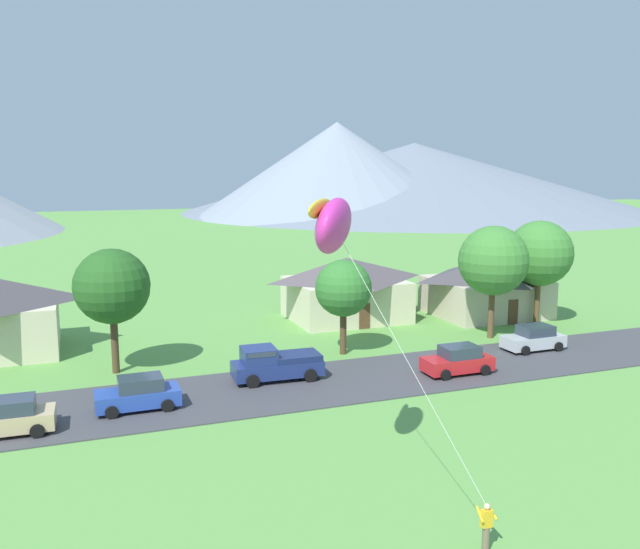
{
  "coord_description": "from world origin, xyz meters",
  "views": [
    {
      "loc": [
        -7.87,
        -2.77,
        12.27
      ],
      "look_at": [
        1.66,
        22.63,
        7.89
      ],
      "focal_mm": 37.16,
      "sensor_mm": 36.0,
      "label": 1
    }
  ],
  "objects_px": {
    "parked_car_red_west_end": "(458,360)",
    "parked_car_blue_mid_east": "(138,394)",
    "house_right_center": "(346,287)",
    "parked_car_silver_mid_west": "(534,338)",
    "tree_center": "(540,254)",
    "tree_near_left": "(112,287)",
    "pickup_truck_navy_east_side": "(275,363)",
    "parked_car_tan_east_end": "(7,418)",
    "kite_flyer_with_kite": "(334,228)",
    "tree_right_of_center": "(343,289)",
    "tree_left_of_center": "(493,261)",
    "house_left_center": "(486,286)"
  },
  "relations": [
    {
      "from": "parked_car_red_west_end",
      "to": "parked_car_blue_mid_east",
      "type": "bearing_deg",
      "value": 178.19
    },
    {
      "from": "house_right_center",
      "to": "parked_car_tan_east_end",
      "type": "bearing_deg",
      "value": -145.19
    },
    {
      "from": "pickup_truck_navy_east_side",
      "to": "parked_car_tan_east_end",
      "type": "bearing_deg",
      "value": -166.67
    },
    {
      "from": "parked_car_blue_mid_east",
      "to": "parked_car_tan_east_end",
      "type": "xyz_separation_m",
      "value": [
        -5.99,
        -1.2,
        0.0
      ]
    },
    {
      "from": "tree_near_left",
      "to": "parked_car_tan_east_end",
      "type": "bearing_deg",
      "value": -122.98
    },
    {
      "from": "parked_car_silver_mid_west",
      "to": "pickup_truck_navy_east_side",
      "type": "height_order",
      "value": "pickup_truck_navy_east_side"
    },
    {
      "from": "house_right_center",
      "to": "tree_right_of_center",
      "type": "height_order",
      "value": "tree_right_of_center"
    },
    {
      "from": "tree_left_of_center",
      "to": "parked_car_red_west_end",
      "type": "height_order",
      "value": "tree_left_of_center"
    },
    {
      "from": "kite_flyer_with_kite",
      "to": "parked_car_silver_mid_west",
      "type": "bearing_deg",
      "value": 34.78
    },
    {
      "from": "tree_near_left",
      "to": "parked_car_red_west_end",
      "type": "distance_m",
      "value": 21.1
    },
    {
      "from": "house_right_center",
      "to": "parked_car_red_west_end",
      "type": "distance_m",
      "value": 16.15
    },
    {
      "from": "house_left_center",
      "to": "parked_car_tan_east_end",
      "type": "height_order",
      "value": "house_left_center"
    },
    {
      "from": "parked_car_red_west_end",
      "to": "parked_car_blue_mid_east",
      "type": "distance_m",
      "value": 18.52
    },
    {
      "from": "parked_car_silver_mid_west",
      "to": "tree_center",
      "type": "bearing_deg",
      "value": 50.32
    },
    {
      "from": "tree_near_left",
      "to": "kite_flyer_with_kite",
      "type": "relative_size",
      "value": 0.67
    },
    {
      "from": "house_left_center",
      "to": "parked_car_blue_mid_east",
      "type": "distance_m",
      "value": 32.26
    },
    {
      "from": "parked_car_blue_mid_east",
      "to": "pickup_truck_navy_east_side",
      "type": "xyz_separation_m",
      "value": [
        7.89,
        2.09,
        0.19
      ]
    },
    {
      "from": "tree_center",
      "to": "parked_car_red_west_end",
      "type": "relative_size",
      "value": 1.96
    },
    {
      "from": "parked_car_tan_east_end",
      "to": "pickup_truck_navy_east_side",
      "type": "relative_size",
      "value": 0.81
    },
    {
      "from": "tree_center",
      "to": "tree_right_of_center",
      "type": "height_order",
      "value": "tree_center"
    },
    {
      "from": "tree_near_left",
      "to": "parked_car_blue_mid_east",
      "type": "relative_size",
      "value": 1.8
    },
    {
      "from": "house_right_center",
      "to": "parked_car_tan_east_end",
      "type": "height_order",
      "value": "house_right_center"
    },
    {
      "from": "tree_near_left",
      "to": "kite_flyer_with_kite",
      "type": "bearing_deg",
      "value": -70.65
    },
    {
      "from": "tree_center",
      "to": "kite_flyer_with_kite",
      "type": "xyz_separation_m",
      "value": [
        -25.48,
        -20.4,
        4.53
      ]
    },
    {
      "from": "tree_near_left",
      "to": "tree_right_of_center",
      "type": "xyz_separation_m",
      "value": [
        14.45,
        -1.05,
        -0.86
      ]
    },
    {
      "from": "tree_right_of_center",
      "to": "parked_car_silver_mid_west",
      "type": "bearing_deg",
      "value": -17.27
    },
    {
      "from": "parked_car_silver_mid_west",
      "to": "tree_near_left",
      "type": "bearing_deg",
      "value": 169.65
    },
    {
      "from": "tree_center",
      "to": "parked_car_tan_east_end",
      "type": "distance_m",
      "value": 38.96
    },
    {
      "from": "tree_near_left",
      "to": "pickup_truck_navy_east_side",
      "type": "distance_m",
      "value": 10.74
    },
    {
      "from": "tree_near_left",
      "to": "parked_car_silver_mid_west",
      "type": "height_order",
      "value": "tree_near_left"
    },
    {
      "from": "tree_left_of_center",
      "to": "pickup_truck_navy_east_side",
      "type": "xyz_separation_m",
      "value": [
        -17.59,
        -3.99,
        -4.62
      ]
    },
    {
      "from": "house_left_center",
      "to": "parked_car_silver_mid_west",
      "type": "bearing_deg",
      "value": -107.84
    },
    {
      "from": "parked_car_blue_mid_east",
      "to": "parked_car_tan_east_end",
      "type": "bearing_deg",
      "value": -168.7
    },
    {
      "from": "pickup_truck_navy_east_side",
      "to": "house_right_center",
      "type": "bearing_deg",
      "value": 53.0
    },
    {
      "from": "tree_near_left",
      "to": "parked_car_tan_east_end",
      "type": "height_order",
      "value": "tree_near_left"
    },
    {
      "from": "house_left_center",
      "to": "parked_car_blue_mid_east",
      "type": "relative_size",
      "value": 2.22
    },
    {
      "from": "kite_flyer_with_kite",
      "to": "house_right_center",
      "type": "bearing_deg",
      "value": 66.33
    },
    {
      "from": "house_left_center",
      "to": "tree_right_of_center",
      "type": "bearing_deg",
      "value": -156.64
    },
    {
      "from": "tree_near_left",
      "to": "tree_right_of_center",
      "type": "bearing_deg",
      "value": -4.17
    },
    {
      "from": "tree_left_of_center",
      "to": "kite_flyer_with_kite",
      "type": "distance_m",
      "value": 26.93
    },
    {
      "from": "parked_car_silver_mid_west",
      "to": "parked_car_tan_east_end",
      "type": "distance_m",
      "value": 32.31
    },
    {
      "from": "house_left_center",
      "to": "parked_car_red_west_end",
      "type": "xyz_separation_m",
      "value": [
        -11.07,
        -13.35,
        -1.6
      ]
    },
    {
      "from": "house_left_center",
      "to": "parked_car_silver_mid_west",
      "type": "relative_size",
      "value": 2.22
    },
    {
      "from": "house_left_center",
      "to": "kite_flyer_with_kite",
      "type": "height_order",
      "value": "kite_flyer_with_kite"
    },
    {
      "from": "tree_left_of_center",
      "to": "parked_car_red_west_end",
      "type": "xyz_separation_m",
      "value": [
        -6.97,
        -6.67,
        -4.81
      ]
    },
    {
      "from": "tree_near_left",
      "to": "parked_car_red_west_end",
      "type": "bearing_deg",
      "value": -21.54
    },
    {
      "from": "tree_left_of_center",
      "to": "parked_car_silver_mid_west",
      "type": "relative_size",
      "value": 1.95
    },
    {
      "from": "tree_near_left",
      "to": "tree_center",
      "type": "xyz_separation_m",
      "value": [
        32.12,
        1.49,
        0.34
      ]
    },
    {
      "from": "house_left_center",
      "to": "tree_near_left",
      "type": "bearing_deg",
      "value": -169.19
    },
    {
      "from": "tree_center",
      "to": "tree_near_left",
      "type": "bearing_deg",
      "value": -177.35
    }
  ]
}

